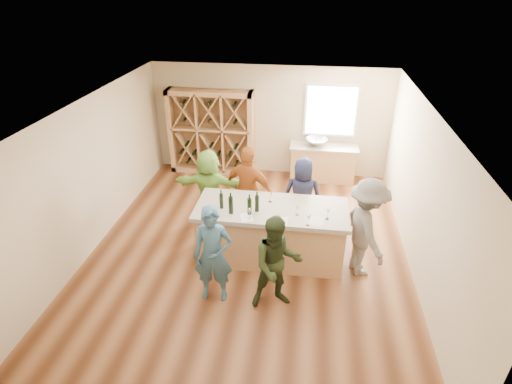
# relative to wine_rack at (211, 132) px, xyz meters

# --- Properties ---
(floor) EXTENTS (6.00, 7.00, 0.10)m
(floor) POSITION_rel_wine_rack_xyz_m (1.50, -3.27, -1.15)
(floor) COLOR brown
(floor) RESTS_ON ground
(ceiling) EXTENTS (6.00, 7.00, 0.10)m
(ceiling) POSITION_rel_wine_rack_xyz_m (1.50, -3.27, 1.75)
(ceiling) COLOR white
(ceiling) RESTS_ON ground
(wall_back) EXTENTS (6.00, 0.10, 2.80)m
(wall_back) POSITION_rel_wine_rack_xyz_m (1.50, 0.28, 0.30)
(wall_back) COLOR beige
(wall_back) RESTS_ON ground
(wall_front) EXTENTS (6.00, 0.10, 2.80)m
(wall_front) POSITION_rel_wine_rack_xyz_m (1.50, -6.82, 0.30)
(wall_front) COLOR beige
(wall_front) RESTS_ON ground
(wall_left) EXTENTS (0.10, 7.00, 2.80)m
(wall_left) POSITION_rel_wine_rack_xyz_m (-1.55, -3.27, 0.30)
(wall_left) COLOR beige
(wall_left) RESTS_ON ground
(wall_right) EXTENTS (0.10, 7.00, 2.80)m
(wall_right) POSITION_rel_wine_rack_xyz_m (4.55, -3.27, 0.30)
(wall_right) COLOR beige
(wall_right) RESTS_ON ground
(window_frame) EXTENTS (1.30, 0.06, 1.30)m
(window_frame) POSITION_rel_wine_rack_xyz_m (3.00, 0.20, 0.65)
(window_frame) COLOR white
(window_frame) RESTS_ON wall_back
(window_pane) EXTENTS (1.18, 0.01, 1.18)m
(window_pane) POSITION_rel_wine_rack_xyz_m (3.00, 0.17, 0.65)
(window_pane) COLOR white
(window_pane) RESTS_ON wall_back
(wine_rack) EXTENTS (2.20, 0.45, 2.20)m
(wine_rack) POSITION_rel_wine_rack_xyz_m (0.00, 0.00, 0.00)
(wine_rack) COLOR tan
(wine_rack) RESTS_ON floor
(back_counter_base) EXTENTS (1.60, 0.58, 0.86)m
(back_counter_base) POSITION_rel_wine_rack_xyz_m (2.90, -0.07, -0.67)
(back_counter_base) COLOR tan
(back_counter_base) RESTS_ON floor
(back_counter_top) EXTENTS (1.70, 0.62, 0.06)m
(back_counter_top) POSITION_rel_wine_rack_xyz_m (2.90, -0.07, -0.21)
(back_counter_top) COLOR #A79988
(back_counter_top) RESTS_ON back_counter_base
(sink) EXTENTS (0.54, 0.54, 0.19)m
(sink) POSITION_rel_wine_rack_xyz_m (2.70, -0.07, -0.09)
(sink) COLOR silver
(sink) RESTS_ON back_counter_top
(faucet) EXTENTS (0.02, 0.02, 0.30)m
(faucet) POSITION_rel_wine_rack_xyz_m (2.70, 0.11, -0.03)
(faucet) COLOR silver
(faucet) RESTS_ON back_counter_top
(tasting_counter_base) EXTENTS (2.60, 1.00, 1.00)m
(tasting_counter_base) POSITION_rel_wine_rack_xyz_m (1.94, -3.47, -0.60)
(tasting_counter_base) COLOR tan
(tasting_counter_base) RESTS_ON floor
(tasting_counter_top) EXTENTS (2.72, 1.12, 0.08)m
(tasting_counter_top) POSITION_rel_wine_rack_xyz_m (1.94, -3.47, -0.06)
(tasting_counter_top) COLOR #A79988
(tasting_counter_top) RESTS_ON tasting_counter_base
(wine_bottle_a) EXTENTS (0.07, 0.07, 0.28)m
(wine_bottle_a) POSITION_rel_wine_rack_xyz_m (1.06, -3.60, 0.12)
(wine_bottle_a) COLOR black
(wine_bottle_a) RESTS_ON tasting_counter_top
(wine_bottle_b) EXTENTS (0.08, 0.08, 0.32)m
(wine_bottle_b) POSITION_rel_wine_rack_xyz_m (1.26, -3.75, 0.14)
(wine_bottle_b) COLOR black
(wine_bottle_b) RESTS_ON tasting_counter_top
(wine_bottle_d) EXTENTS (0.09, 0.09, 0.31)m
(wine_bottle_d) POSITION_rel_wine_rack_xyz_m (1.58, -3.74, 0.13)
(wine_bottle_d) COLOR black
(wine_bottle_d) RESTS_ON tasting_counter_top
(wine_bottle_e) EXTENTS (0.10, 0.10, 0.30)m
(wine_bottle_e) POSITION_rel_wine_rack_xyz_m (1.69, -3.62, 0.13)
(wine_bottle_e) COLOR black
(wine_bottle_e) RESTS_ON tasting_counter_top
(wine_glass_a) EXTENTS (0.09, 0.09, 0.19)m
(wine_glass_a) POSITION_rel_wine_rack_xyz_m (1.61, -3.88, 0.07)
(wine_glass_a) COLOR white
(wine_glass_a) RESTS_ON tasting_counter_top
(wine_glass_b) EXTENTS (0.07, 0.07, 0.16)m
(wine_glass_b) POSITION_rel_wine_rack_xyz_m (2.08, -3.97, 0.06)
(wine_glass_b) COLOR white
(wine_glass_b) RESTS_ON tasting_counter_top
(wine_glass_c) EXTENTS (0.09, 0.09, 0.19)m
(wine_glass_c) POSITION_rel_wine_rack_xyz_m (2.59, -3.94, 0.08)
(wine_glass_c) COLOR white
(wine_glass_c) RESTS_ON tasting_counter_top
(wine_glass_d) EXTENTS (0.08, 0.08, 0.17)m
(wine_glass_d) POSITION_rel_wine_rack_xyz_m (2.40, -3.65, 0.06)
(wine_glass_d) COLOR white
(wine_glass_d) RESTS_ON tasting_counter_top
(wine_glass_e) EXTENTS (0.08, 0.08, 0.18)m
(wine_glass_e) POSITION_rel_wine_rack_xyz_m (2.91, -3.71, 0.07)
(wine_glass_e) COLOR white
(wine_glass_e) RESTS_ON tasting_counter_top
(tasting_menu_a) EXTENTS (0.27, 0.32, 0.00)m
(tasting_menu_a) POSITION_rel_wine_rack_xyz_m (1.55, -3.86, -0.02)
(tasting_menu_a) COLOR white
(tasting_menu_a) RESTS_ON tasting_counter_top
(tasting_menu_b) EXTENTS (0.21, 0.29, 0.00)m
(tasting_menu_b) POSITION_rel_wine_rack_xyz_m (2.14, -3.89, -0.02)
(tasting_menu_b) COLOR white
(tasting_menu_b) RESTS_ON tasting_counter_top
(tasting_menu_c) EXTENTS (0.28, 0.34, 0.00)m
(tasting_menu_c) POSITION_rel_wine_rack_xyz_m (2.73, -3.81, -0.02)
(tasting_menu_c) COLOR white
(tasting_menu_c) RESTS_ON tasting_counter_top
(person_near_left) EXTENTS (0.66, 0.50, 1.71)m
(person_near_left) POSITION_rel_wine_rack_xyz_m (1.14, -4.66, -0.24)
(person_near_left) COLOR #335972
(person_near_left) RESTS_ON floor
(person_near_right) EXTENTS (0.88, 0.64, 1.63)m
(person_near_right) POSITION_rel_wine_rack_xyz_m (2.15, -4.68, -0.29)
(person_near_right) COLOR #263319
(person_near_right) RESTS_ON floor
(person_server) EXTENTS (0.90, 1.30, 1.83)m
(person_server) POSITION_rel_wine_rack_xyz_m (3.57, -3.65, -0.18)
(person_server) COLOR slate
(person_server) RESTS_ON floor
(person_far_mid) EXTENTS (1.19, 0.88, 1.83)m
(person_far_mid) POSITION_rel_wine_rack_xyz_m (1.38, -2.59, -0.19)
(person_far_mid) COLOR #994C19
(person_far_mid) RESTS_ON floor
(person_far_right) EXTENTS (0.80, 0.54, 1.59)m
(person_far_right) POSITION_rel_wine_rack_xyz_m (2.45, -2.42, -0.31)
(person_far_right) COLOR #191E38
(person_far_right) RESTS_ON floor
(person_far_left) EXTENTS (1.57, 0.60, 1.67)m
(person_far_left) POSITION_rel_wine_rack_xyz_m (0.54, -2.46, -0.26)
(person_far_left) COLOR #8CC64C
(person_far_left) RESTS_ON floor
(wine_glass_f) EXTENTS (0.07, 0.07, 0.18)m
(wine_glass_f) POSITION_rel_wine_rack_xyz_m (1.89, -3.27, 0.07)
(wine_glass_f) COLOR white
(wine_glass_f) RESTS_ON tasting_counter_top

